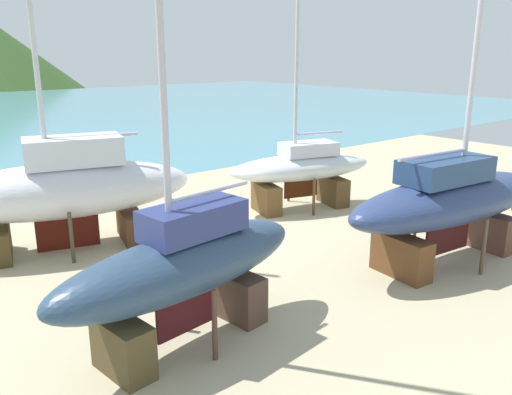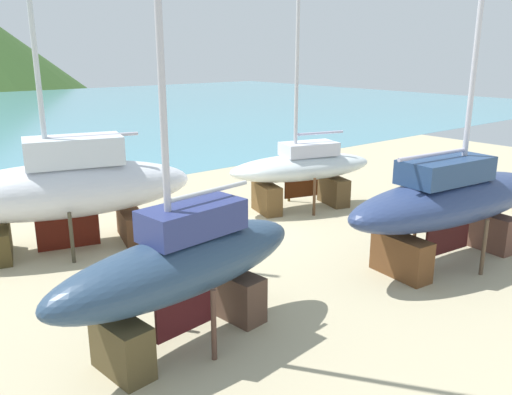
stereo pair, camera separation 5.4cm
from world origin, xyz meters
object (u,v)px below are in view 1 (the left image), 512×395
Objects in this scene: sailboat_far_slipway at (302,169)px; barrel_tipped_center at (408,175)px; sailboat_large_starboard at (450,200)px; worker at (412,194)px; sailboat_small_center at (184,266)px; sailboat_mid_port at (65,189)px.

barrel_tipped_center is at bearing -167.55° from sailboat_far_slipway.
worker is at bearing 53.48° from sailboat_large_starboard.
sailboat_large_starboard is (8.97, -1.13, 0.12)m from sailboat_small_center.
barrel_tipped_center is at bearing -15.14° from worker.
sailboat_far_slipway is 11.27m from sailboat_small_center.
sailboat_small_center is 0.85× the size of sailboat_mid_port.
sailboat_far_slipway is 0.78× the size of sailboat_mid_port.
sailboat_far_slipway is 7.19m from barrel_tipped_center.
sailboat_large_starboard reaches higher than sailboat_far_slipway.
sailboat_small_center is at bearing 104.13° from sailboat_mid_port.
barrel_tipped_center is (7.63, 6.66, -1.54)m from sailboat_large_starboard.
sailboat_far_slipway is 10.86× the size of barrel_tipped_center.
sailboat_far_slipway is 6.07× the size of worker.
sailboat_far_slipway is 7.17m from sailboat_large_starboard.
sailboat_mid_port reaches higher than sailboat_far_slipway.
sailboat_far_slipway is at bearing -154.15° from sailboat_small_center.
sailboat_far_slipway is at bearing 176.09° from barrel_tipped_center.
sailboat_small_center is 6.61× the size of worker.
sailboat_mid_port reaches higher than sailboat_large_starboard.
sailboat_far_slipway reaches higher than worker.
sailboat_small_center is at bearing 48.58° from sailboat_far_slipway.
sailboat_small_center reaches higher than barrel_tipped_center.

